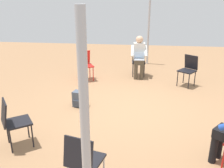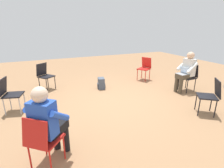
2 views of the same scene
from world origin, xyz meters
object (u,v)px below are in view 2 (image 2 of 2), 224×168
object	(u,v)px
backpack_near_laptop_user	(101,84)
person_with_laptop	(186,70)
chair_northwest	(42,139)
chair_southwest	(211,94)
chair_north	(9,93)
chair_south	(189,75)
chair_northeast	(45,74)
chair_southeast	(145,67)
person_in_blue	(48,121)

from	to	relation	value
backpack_near_laptop_user	person_with_laptop	bearing A→B (deg)	-119.09
chair_northwest	chair_southwest	world-z (taller)	same
chair_north	person_with_laptop	xyz separation A→B (m)	(-0.61, -4.86, 0.20)
chair_south	chair_northeast	size ratio (longest dim) A/B	1.00
chair_north	chair_southeast	xyz separation A→B (m)	(0.96, -4.41, 0.00)
chair_north	person_with_laptop	world-z (taller)	person_with_laptop
chair_south	chair_northeast	xyz separation A→B (m)	(1.97, 4.16, 0.00)
chair_north	chair_south	xyz separation A→B (m)	(-0.60, -5.03, 0.00)
chair_south	chair_northeast	distance (m)	4.60
chair_northwest	person_in_blue	size ratio (longest dim) A/B	0.69
chair_northwest	backpack_near_laptop_user	xyz separation A→B (m)	(2.87, -1.93, -0.34)
chair_southeast	chair_northwest	bearing A→B (deg)	101.35
chair_northwest	person_with_laptop	bearing A→B (deg)	60.86
chair_southeast	chair_south	world-z (taller)	same
chair_southeast	chair_southwest	bearing A→B (deg)	148.18
chair_northwest	backpack_near_laptop_user	world-z (taller)	chair_northwest
chair_southwest	backpack_near_laptop_user	xyz separation A→B (m)	(2.65, 1.69, -0.34)
chair_northeast	person_in_blue	size ratio (longest dim) A/B	0.69
chair_southeast	chair_north	bearing A→B (deg)	73.98
chair_north	chair_south	size ratio (longest dim) A/B	1.00
chair_northwest	chair_southwest	bearing A→B (deg)	43.89
person_in_blue	chair_northeast	bearing A→B (deg)	127.91
chair_northeast	backpack_near_laptop_user	distance (m)	1.84
chair_northeast	backpack_near_laptop_user	xyz separation A→B (m)	(-0.69, -1.67, -0.34)
chair_northeast	backpack_near_laptop_user	world-z (taller)	chair_northeast
chair_southwest	chair_northeast	world-z (taller)	same
chair_northwest	chair_south	world-z (taller)	same
chair_south	person_in_blue	xyz separation A→B (m)	(-1.46, 4.31, 0.20)
person_with_laptop	person_in_blue	size ratio (longest dim) A/B	1.00
chair_southwest	person_with_laptop	distance (m)	1.52
chair_north	chair_northeast	world-z (taller)	same
chair_northeast	person_in_blue	bearing A→B (deg)	50.96
chair_northeast	person_with_laptop	bearing A→B (deg)	117.16
chair_southwest	backpack_near_laptop_user	size ratio (longest dim) A/B	2.36
chair_southeast	person_in_blue	size ratio (longest dim) A/B	0.69
chair_northwest	chair_south	distance (m)	4.70
chair_northwest	backpack_near_laptop_user	distance (m)	3.48
chair_southeast	chair_northeast	world-z (taller)	same
chair_northwest	chair_northeast	world-z (taller)	same
chair_southwest	chair_southeast	bearing A→B (deg)	34.00
chair_northwest	backpack_near_laptop_user	size ratio (longest dim) A/B	2.36
person_in_blue	backpack_near_laptop_user	world-z (taller)	person_in_blue
chair_north	chair_northeast	distance (m)	1.62
chair_southwest	person_with_laptop	size ratio (longest dim) A/B	0.69
chair_southeast	person_in_blue	world-z (taller)	person_in_blue
person_with_laptop	chair_southeast	bearing A→B (deg)	13.15
backpack_near_laptop_user	person_in_blue	bearing A→B (deg)	146.36
chair_northeast	chair_northwest	bearing A→B (deg)	49.31
chair_north	chair_northeast	size ratio (longest dim) A/B	1.00
chair_southeast	chair_northeast	bearing A→B (deg)	55.16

